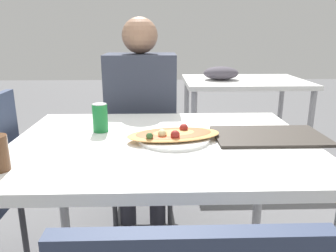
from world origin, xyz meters
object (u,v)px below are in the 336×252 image
(person_seated, at_px, (141,106))
(pizza_main, at_px, (174,136))
(dining_table, at_px, (162,157))
(chair_far_seated, at_px, (143,135))
(soda_can, at_px, (100,118))

(person_seated, xyz_separation_m, pizza_main, (0.16, -0.67, 0.02))
(dining_table, bearing_deg, pizza_main, -2.60)
(chair_far_seated, bearing_deg, pizza_main, 101.72)
(chair_far_seated, bearing_deg, dining_table, 98.43)
(chair_far_seated, height_order, soda_can, chair_far_seated)
(chair_far_seated, height_order, pizza_main, chair_far_seated)
(chair_far_seated, distance_m, person_seated, 0.25)
(soda_can, bearing_deg, pizza_main, -22.76)
(person_seated, height_order, pizza_main, person_seated)
(pizza_main, height_order, soda_can, soda_can)
(person_seated, bearing_deg, pizza_main, 103.66)
(person_seated, distance_m, soda_can, 0.56)
(pizza_main, bearing_deg, chair_far_seated, 101.72)
(pizza_main, xyz_separation_m, soda_can, (-0.32, 0.13, 0.04))
(pizza_main, bearing_deg, person_seated, 103.66)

